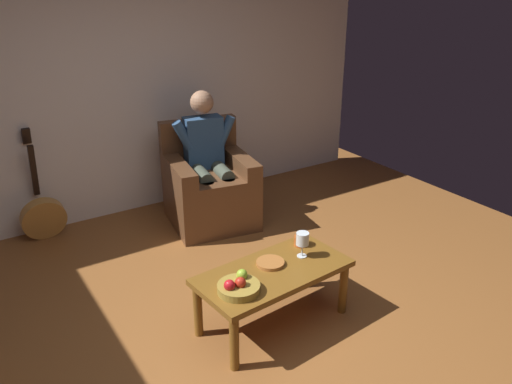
% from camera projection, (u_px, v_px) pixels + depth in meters
% --- Properties ---
extents(ground_plane, '(6.41, 6.41, 0.00)m').
position_uv_depth(ground_plane, '(265.00, 359.00, 3.26)').
color(ground_plane, brown).
extents(wall_back, '(5.74, 0.06, 2.51)m').
position_uv_depth(wall_back, '(109.00, 88.00, 4.81)').
color(wall_back, silver).
rests_on(wall_back, ground).
extents(armchair, '(0.87, 0.89, 0.95)m').
position_uv_depth(armchair, '(209.00, 188.00, 4.95)').
color(armchair, brown).
rests_on(armchair, ground).
extents(person_seated, '(0.62, 0.59, 1.25)m').
position_uv_depth(person_seated, '(208.00, 154.00, 4.82)').
color(person_seated, navy).
rests_on(person_seated, ground).
extents(coffee_table, '(1.09, 0.60, 0.43)m').
position_uv_depth(coffee_table, '(273.00, 278.00, 3.46)').
color(coffee_table, brown).
rests_on(coffee_table, ground).
extents(guitar, '(0.39, 0.26, 1.01)m').
position_uv_depth(guitar, '(43.00, 215.00, 4.66)').
color(guitar, '#B9803A').
rests_on(guitar, ground).
extents(wine_glass_near, '(0.09, 0.09, 0.18)m').
position_uv_depth(wine_glass_near, '(302.00, 240.00, 3.55)').
color(wine_glass_near, silver).
rests_on(wine_glass_near, coffee_table).
extents(fruit_bowl, '(0.27, 0.27, 0.11)m').
position_uv_depth(fruit_bowl, '(238.00, 286.00, 3.19)').
color(fruit_bowl, olive).
rests_on(fruit_bowl, coffee_table).
extents(decorative_dish, '(0.19, 0.19, 0.02)m').
position_uv_depth(decorative_dish, '(270.00, 263.00, 3.50)').
color(decorative_dish, '#A8652F').
rests_on(decorative_dish, coffee_table).
extents(candle_jar, '(0.10, 0.10, 0.07)m').
position_uv_depth(candle_jar, '(301.00, 241.00, 3.74)').
color(candle_jar, '#AF501E').
rests_on(candle_jar, coffee_table).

